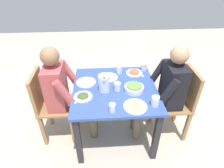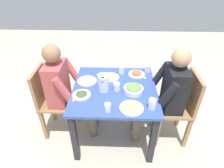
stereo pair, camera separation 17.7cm
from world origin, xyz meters
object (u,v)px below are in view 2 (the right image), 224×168
Objects in this scene: plate_rice_curry at (137,74)px; plate_yoghurt at (87,80)px; plate_fries at (132,108)px; chair_near at (181,104)px; plate_dolmas at (82,94)px; water_glass_near_right at (152,104)px; chair_far at (51,98)px; plate_beans at (111,77)px; water_pitcher at (103,83)px; water_glass_far_left at (122,70)px; water_glass_by_pitcher at (117,87)px; water_glass_far_right at (108,108)px; diner_far at (66,89)px; dining_table at (114,96)px; salad_bowl at (134,89)px; water_glass_center at (147,68)px; diner_near at (164,94)px.

plate_rice_curry is 0.61m from plate_yoghurt.
chair_near is at bearing -62.23° from plate_fries.
water_glass_near_right is (-0.17, -0.70, 0.04)m from plate_dolmas.
chair_far reaches higher than plate_yoghurt.
plate_beans and plate_fries have the same top height.
water_pitcher reaches higher than plate_rice_curry.
plate_yoghurt is 0.45m from water_glass_far_left.
plate_yoghurt is 2.46× the size of water_glass_by_pitcher.
plate_rice_curry is at bearing 9.51° from water_glass_near_right.
water_glass_by_pitcher reaches higher than plate_fries.
plate_dolmas is at bearing 51.09° from water_glass_far_right.
plate_dolmas is at bearing -130.02° from diner_far.
water_pitcher is at bearing 106.93° from dining_table.
diner_far is 0.65m from water_glass_far_right.
water_glass_near_right reaches higher than salad_bowl.
dining_table is 10.52× the size of water_glass_far_right.
diner_far is 0.28m from plate_dolmas.
salad_bowl is 0.36m from plate_rice_curry.
diner_far reaches higher than chair_far.
salad_bowl is 0.56m from plate_yoghurt.
water_glass_center is (0.16, -0.45, 0.03)m from plate_beans.
water_glass_by_pitcher is at bearing -12.88° from water_glass_far_right.
plate_dolmas is 0.91m from water_glass_center.
water_pitcher is 2.12× the size of water_glass_by_pitcher.
plate_fries is at bearing 161.82° from water_glass_center.
diner_near is at bearing -59.80° from water_glass_far_right.
water_pitcher is at bearing 44.55° from plate_fries.
salad_bowl is at bearing -94.22° from water_pitcher.
water_glass_far_left is at bearing -51.69° from plate_beans.
water_glass_by_pitcher is (0.02, 0.18, 0.00)m from salad_bowl.
water_glass_center reaches higher than water_glass_far_right.
plate_beans is at bearing -75.63° from chair_far.
plate_dolmas is at bearing 69.92° from plate_fries.
water_glass_by_pitcher is at bearing 26.69° from plate_fries.
water_pitcher is 0.83× the size of plate_fries.
dining_table is 0.24m from water_pitcher.
plate_yoghurt is at bearing 108.64° from plate_beans.
water_glass_by_pitcher is (0.00, -0.14, -0.05)m from water_pitcher.
water_pitcher is at bearing 91.28° from diner_near.
water_glass_by_pitcher is (-0.07, -0.78, 0.24)m from chair_far.
plate_yoghurt is (0.12, 0.32, 0.13)m from dining_table.
diner_near is 6.02× the size of plate_rice_curry.
plate_beans is 0.67m from water_glass_near_right.
plate_fries is 1.20× the size of plate_dolmas.
water_glass_far_right is at bearing 167.12° from water_glass_by_pitcher.
plate_dolmas is at bearing 137.61° from water_glass_far_left.
salad_bowl reaches higher than plate_yoghurt.
water_glass_near_right is at bearing -170.49° from plate_rice_curry.
diner_far is 0.70m from water_glass_far_left.
plate_beans is (-0.08, 0.31, -0.00)m from plate_rice_curry.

